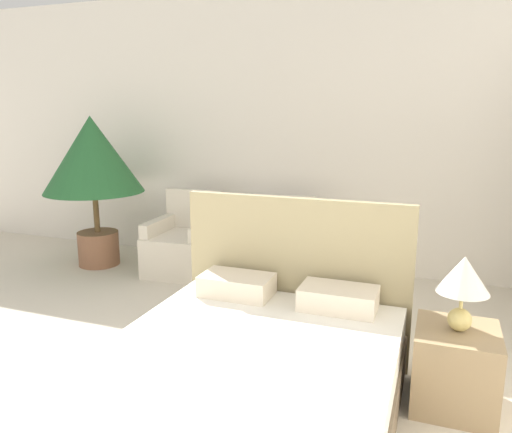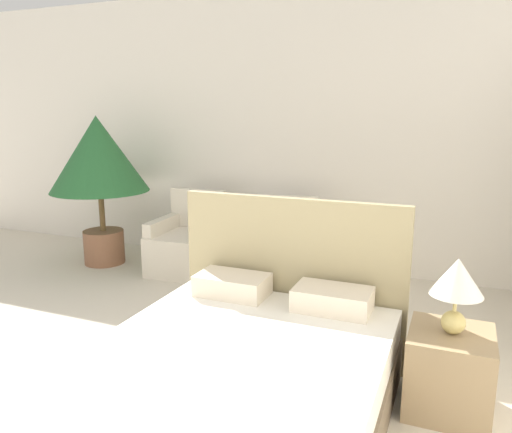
# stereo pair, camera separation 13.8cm
# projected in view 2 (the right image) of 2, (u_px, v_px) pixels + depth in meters

# --- Properties ---
(wall_back) EXTENTS (10.00, 0.06, 2.90)m
(wall_back) POSITION_uv_depth(u_px,v_px,m) (290.00, 131.00, 5.27)
(wall_back) COLOR silver
(wall_back) RESTS_ON ground_plane
(bed) EXTENTS (1.55, 2.09, 1.11)m
(bed) POSITION_uv_depth(u_px,v_px,m) (232.00, 389.00, 2.59)
(bed) COLOR brown
(bed) RESTS_ON ground_plane
(armchair_near_window_left) EXTENTS (0.67, 0.72, 0.83)m
(armchair_near_window_left) POSITION_uv_depth(u_px,v_px,m) (187.00, 247.00, 5.23)
(armchair_near_window_left) COLOR beige
(armchair_near_window_left) RESTS_ON ground_plane
(armchair_near_window_right) EXTENTS (0.72, 0.77, 0.83)m
(armchair_near_window_right) POSITION_uv_depth(u_px,v_px,m) (281.00, 259.00, 4.84)
(armchair_near_window_right) COLOR beige
(armchair_near_window_right) RESTS_ON ground_plane
(potted_palm) EXTENTS (1.05, 1.05, 1.62)m
(potted_palm) POSITION_uv_depth(u_px,v_px,m) (98.00, 161.00, 5.34)
(potted_palm) COLOR brown
(potted_palm) RESTS_ON ground_plane
(nightstand) EXTENTS (0.45, 0.47, 0.47)m
(nightstand) POSITION_uv_depth(u_px,v_px,m) (449.00, 371.00, 2.81)
(nightstand) COLOR #937A56
(nightstand) RESTS_ON ground_plane
(table_lamp) EXTENTS (0.28, 0.28, 0.43)m
(table_lamp) POSITION_uv_depth(u_px,v_px,m) (457.00, 282.00, 2.69)
(table_lamp) COLOR tan
(table_lamp) RESTS_ON nightstand
(side_table) EXTENTS (0.35, 0.35, 0.42)m
(side_table) POSITION_uv_depth(u_px,v_px,m) (230.00, 259.00, 4.99)
(side_table) COLOR #B7AD93
(side_table) RESTS_ON ground_plane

